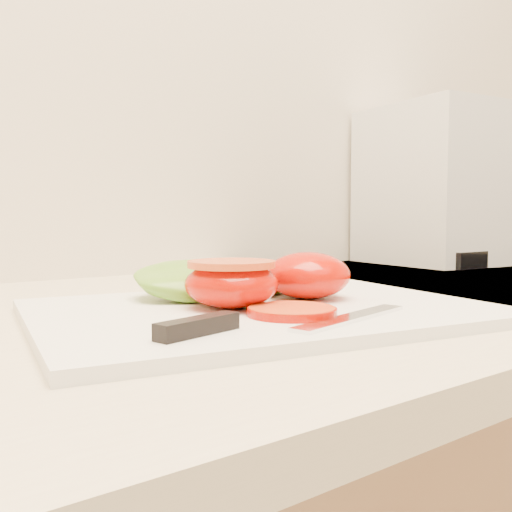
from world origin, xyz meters
TOP-DOWN VIEW (x-y plane):
  - cutting_board at (-0.06, 1.58)m, footprint 0.45×0.36m
  - tomato_half_dome at (0.00, 1.59)m, footprint 0.08×0.08m
  - tomato_half_cut at (-0.09, 1.59)m, footprint 0.08×0.08m
  - tomato_slice_0 at (-0.07, 1.53)m, footprint 0.07×0.07m
  - lettuce_leaf_0 at (-0.06, 1.67)m, footprint 0.18×0.12m
  - lettuce_leaf_1 at (-0.01, 1.66)m, footprint 0.11×0.09m
  - knife at (-0.13, 1.50)m, footprint 0.23×0.06m
  - appliance at (0.57, 1.85)m, footprint 0.23×0.27m

SIDE VIEW (x-z plane):
  - cutting_board at x=-0.06m, z-range 0.93..0.94m
  - tomato_slice_0 at x=-0.07m, z-range 0.94..0.95m
  - knife at x=-0.13m, z-range 0.94..0.95m
  - lettuce_leaf_1 at x=-0.01m, z-range 0.94..0.96m
  - lettuce_leaf_0 at x=-0.06m, z-range 0.94..0.97m
  - tomato_half_cut at x=-0.09m, z-range 0.94..0.98m
  - tomato_half_dome at x=0.00m, z-range 0.94..0.99m
  - appliance at x=0.57m, z-range 0.93..1.23m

